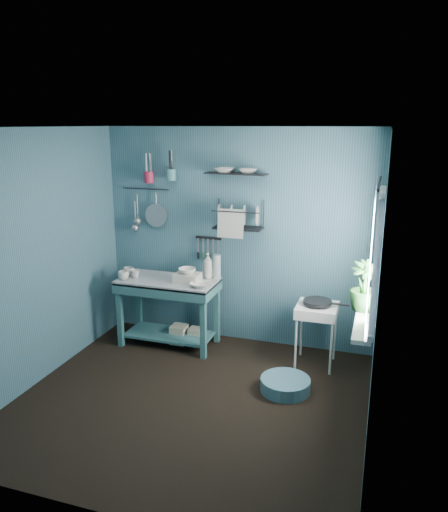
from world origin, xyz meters
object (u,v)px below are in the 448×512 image
(dish_rack, at_px, (238,215))
(colander, at_px, (156,215))
(storage_tin_small, at_px, (196,336))
(floor_basin, at_px, (285,385))
(water_bottle, at_px, (217,266))
(mug_right, at_px, (129,271))
(wash_tub, at_px, (187,278))
(potted_plant, at_px, (364,286))
(storage_tin_large, at_px, (179,334))
(hotplate_stand, at_px, (316,335))
(mug_left, at_px, (124,275))
(frying_pan, at_px, (317,302))
(work_counter, at_px, (169,312))
(utensil_cup_teal, at_px, (171,175))
(soap_bottle, at_px, (208,265))
(mug_mid, at_px, (135,274))
(utensil_cup_magenta, at_px, (149,177))

(dish_rack, bearing_deg, colander, -175.20)
(storage_tin_small, relative_size, floor_basin, 0.41)
(water_bottle, bearing_deg, storage_tin_small, -147.53)
(mug_right, height_order, wash_tub, wash_tub)
(colander, height_order, potted_plant, colander)
(water_bottle, relative_size, storage_tin_large, 1.27)
(colander, distance_m, storage_tin_large, 1.45)
(hotplate_stand, distance_m, storage_tin_small, 1.43)
(storage_tin_large, bearing_deg, mug_left, -160.10)
(colander, bearing_deg, frying_pan, -10.05)
(dish_rack, relative_size, colander, 1.96)
(wash_tub, bearing_deg, work_counter, 175.43)
(utensil_cup_teal, bearing_deg, mug_right, -142.63)
(soap_bottle, xyz_separation_m, utensil_cup_teal, (-0.49, 0.13, 1.01))
(mug_left, relative_size, storage_tin_small, 0.61)
(mug_mid, distance_m, utensil_cup_magenta, 1.14)
(mug_left, xyz_separation_m, wash_tub, (0.73, 0.14, 0.00))
(colander, distance_m, potted_plant, 2.61)
(floor_basin, bearing_deg, mug_right, 162.16)
(work_counter, relative_size, storage_tin_small, 5.64)
(hotplate_stand, relative_size, utensil_cup_teal, 5.23)
(mug_mid, height_order, colander, colander)
(water_bottle, distance_m, utensil_cup_teal, 1.18)
(work_counter, xyz_separation_m, hotplate_stand, (1.71, 0.00, -0.06))
(mug_right, height_order, soap_bottle, soap_bottle)
(frying_pan, height_order, floor_basin, frying_pan)
(mug_mid, relative_size, floor_basin, 0.21)
(work_counter, distance_m, mug_mid, 0.59)
(wash_tub, xyz_separation_m, dish_rack, (0.51, 0.30, 0.70))
(water_bottle, relative_size, utensil_cup_teal, 2.15)
(soap_bottle, xyz_separation_m, utensil_cup_magenta, (-0.77, 0.13, 0.97))
(utensil_cup_teal, bearing_deg, work_counter, -78.14)
(dish_rack, relative_size, potted_plant, 1.17)
(hotplate_stand, bearing_deg, floor_basin, -97.71)
(utensil_cup_magenta, relative_size, potted_plant, 0.28)
(work_counter, height_order, wash_tub, wash_tub)
(work_counter, height_order, dish_rack, dish_rack)
(utensil_cup_teal, bearing_deg, wash_tub, -47.57)
(mug_left, xyz_separation_m, potted_plant, (2.66, -0.23, 0.22))
(work_counter, bearing_deg, floor_basin, -30.18)
(storage_tin_small, bearing_deg, water_bottle, 32.47)
(frying_pan, xyz_separation_m, dish_rack, (-0.96, 0.28, 0.83))
(wash_tub, bearing_deg, colander, 145.05)
(potted_plant, bearing_deg, utensil_cup_magenta, 164.10)
(mug_right, bearing_deg, hotplate_stand, 0.10)
(storage_tin_small, xyz_separation_m, floor_basin, (1.22, -0.73, -0.04))
(soap_bottle, relative_size, potted_plant, 0.63)
(wash_tub, height_order, colander, colander)
(mug_left, xyz_separation_m, hotplate_stand, (2.19, 0.16, -0.51))
(potted_plant, bearing_deg, mug_mid, 172.62)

